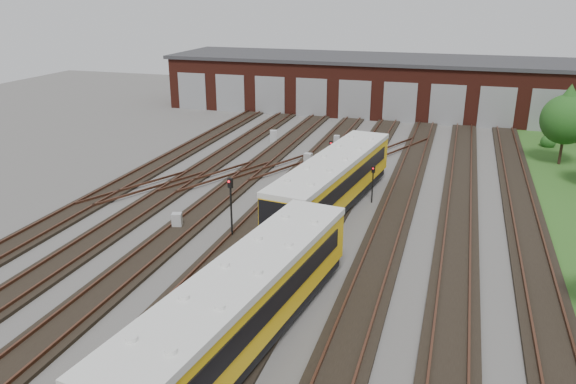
% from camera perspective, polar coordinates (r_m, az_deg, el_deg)
% --- Properties ---
extents(ground, '(120.00, 120.00, 0.00)m').
position_cam_1_polar(ground, '(32.37, -1.36, -5.26)').
color(ground, '#484643').
rests_on(ground, ground).
extents(track_network, '(30.40, 70.00, 0.33)m').
position_cam_1_polar(track_network, '(32.88, -1.31, -4.64)').
color(track_network, black).
rests_on(track_network, ground).
extents(maintenance_shed, '(51.00, 12.50, 6.35)m').
position_cam_1_polar(maintenance_shed, '(69.20, 9.41, 10.77)').
color(maintenance_shed, '#4A1B12').
rests_on(maintenance_shed, ground).
extents(metro_train, '(4.95, 47.96, 3.25)m').
position_cam_1_polar(metro_train, '(22.62, -4.64, -11.41)').
color(metro_train, black).
rests_on(metro_train, ground).
extents(signal_mast_0, '(0.33, 0.32, 3.67)m').
position_cam_1_polar(signal_mast_0, '(32.41, -5.83, -0.83)').
color(signal_mast_0, black).
rests_on(signal_mast_0, ground).
extents(signal_mast_1, '(0.28, 0.26, 2.87)m').
position_cam_1_polar(signal_mast_1, '(34.64, 3.32, -0.25)').
color(signal_mast_1, black).
rests_on(signal_mast_1, ground).
extents(signal_mast_2, '(0.28, 0.27, 2.89)m').
position_cam_1_polar(signal_mast_2, '(43.35, 4.34, 3.86)').
color(signal_mast_2, black).
rests_on(signal_mast_2, ground).
extents(signal_mast_3, '(0.25, 0.23, 2.60)m').
position_cam_1_polar(signal_mast_3, '(38.35, 8.61, 1.29)').
color(signal_mast_3, black).
rests_on(signal_mast_3, ground).
extents(relay_cabinet_0, '(0.70, 0.63, 0.98)m').
position_cam_1_polar(relay_cabinet_0, '(34.85, -11.20, -2.89)').
color(relay_cabinet_0, '#AAADAF').
rests_on(relay_cabinet_0, ground).
extents(relay_cabinet_1, '(0.79, 0.73, 1.09)m').
position_cam_1_polar(relay_cabinet_1, '(54.25, -1.49, 5.72)').
color(relay_cabinet_1, '#AAADAF').
rests_on(relay_cabinet_1, ground).
extents(relay_cabinet_2, '(0.67, 0.57, 1.05)m').
position_cam_1_polar(relay_cabinet_2, '(46.58, 2.06, 3.33)').
color(relay_cabinet_2, '#AAADAF').
rests_on(relay_cabinet_2, ground).
extents(relay_cabinet_3, '(0.55, 0.46, 0.87)m').
position_cam_1_polar(relay_cabinet_3, '(53.35, 4.97, 5.29)').
color(relay_cabinet_3, '#AAADAF').
rests_on(relay_cabinet_3, ground).
extents(relay_cabinet_4, '(0.78, 0.69, 1.12)m').
position_cam_1_polar(relay_cabinet_4, '(45.54, 7.93, 2.80)').
color(relay_cabinet_4, '#AAADAF').
rests_on(relay_cabinet_4, ground).
extents(tree_0, '(4.06, 4.06, 6.72)m').
position_cam_1_polar(tree_0, '(51.18, 26.50, 7.14)').
color(tree_0, '#311F16').
rests_on(tree_0, ground).
extents(bush_1, '(1.37, 1.37, 1.37)m').
position_cam_1_polar(bush_1, '(57.55, 24.94, 4.84)').
color(bush_1, '#144212').
rests_on(bush_1, ground).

